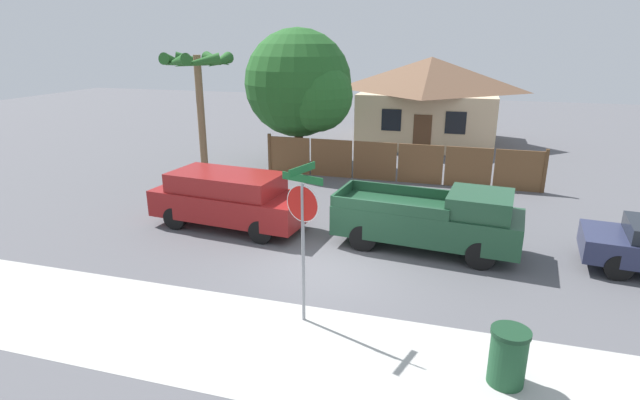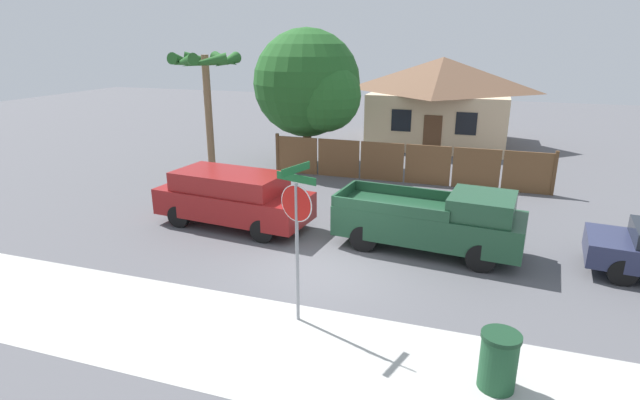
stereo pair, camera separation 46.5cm
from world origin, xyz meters
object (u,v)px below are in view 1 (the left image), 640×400
palm_tree (198,73)px  red_suv (229,198)px  oak_tree (302,86)px  trash_bin (508,356)px  house (429,99)px  orange_pickup (433,219)px  stop_sign (303,218)px

palm_tree → red_suv: bearing=-52.3°
oak_tree → trash_bin: (8.16, -13.67, -3.11)m
house → red_suv: (-4.73, -15.48, -1.50)m
orange_pickup → trash_bin: 5.73m
oak_tree → trash_bin: bearing=-59.2°
orange_pickup → trash_bin: size_ratio=5.05×
palm_tree → oak_tree: bearing=58.6°
oak_tree → palm_tree: oak_tree is taller
house → red_suv: bearing=-107.0°
oak_tree → stop_sign: bearing=-71.6°
red_suv → trash_bin: 9.59m
orange_pickup → stop_sign: size_ratio=1.56×
palm_tree → trash_bin: bearing=-40.8°
palm_tree → orange_pickup: 10.54m
oak_tree → trash_bin: oak_tree is taller
trash_bin → palm_tree: bearing=139.2°
house → palm_tree: (-7.70, -11.64, 1.98)m
red_suv → trash_bin: bearing=-29.2°
house → red_suv: house is taller
oak_tree → palm_tree: bearing=-121.4°
palm_tree → stop_sign: (6.88, -8.39, -2.14)m
house → palm_tree: palm_tree is taller
trash_bin → red_suv: bearing=145.0°
oak_tree → red_suv: oak_tree is taller
palm_tree → house: bearing=56.5°
red_suv → orange_pickup: orange_pickup is taller
oak_tree → house: bearing=55.3°
oak_tree → stop_sign: (4.23, -12.73, -1.36)m
house → stop_sign: size_ratio=2.29×
oak_tree → palm_tree: 5.15m
stop_sign → trash_bin: 4.41m
house → trash_bin: house is taller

